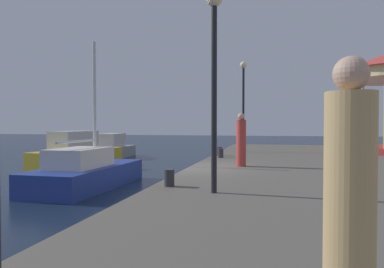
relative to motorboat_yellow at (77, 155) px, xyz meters
name	(u,v)px	position (x,y,z in m)	size (l,w,h in m)	color
ground_plane	(189,190)	(6.83, -4.58, -0.71)	(120.00, 120.00, 0.00)	#162338
motorboat_yellow	(77,155)	(0.00, 0.00, 0.00)	(2.63, 5.47, 1.92)	gold
motorboat_grey	(111,149)	(-0.93, 5.87, -0.11)	(2.03, 5.01, 1.64)	gray
sailboat_blue	(86,172)	(3.18, -4.89, -0.16)	(2.15, 5.32, 5.28)	navy
lamp_post_mid_promenade	(214,54)	(8.42, -8.96, 3.02)	(0.36, 0.36, 4.28)	black
lamp_post_far_end	(243,91)	(8.09, 2.71, 3.30)	(0.36, 0.36, 4.75)	black
bollard_north	(169,178)	(7.27, -8.40, 0.29)	(0.24, 0.24, 0.40)	#2D2D33
bollard_center	(220,151)	(7.21, 0.09, 0.29)	(0.24, 0.24, 0.40)	#2D2D33
bollard_south	(221,153)	(7.41, -0.90, 0.29)	(0.24, 0.24, 0.40)	#2D2D33
person_mid_promenade	(241,141)	(8.55, -3.94, 0.96)	(0.34, 0.34, 1.84)	#B23833
person_by_the_water	(349,206)	(10.16, -13.93, 0.99)	(0.34, 0.34, 1.92)	tan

